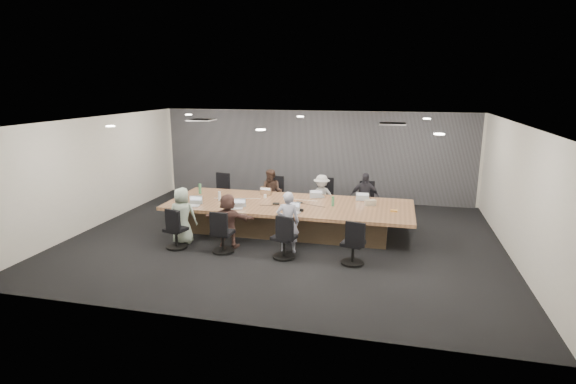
% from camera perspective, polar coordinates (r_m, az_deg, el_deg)
% --- Properties ---
extents(floor, '(10.00, 8.00, 0.00)m').
position_cam_1_polar(floor, '(10.83, -0.50, -5.89)').
color(floor, black).
rests_on(floor, ground).
extents(ceiling, '(10.00, 8.00, 0.00)m').
position_cam_1_polar(ceiling, '(10.24, -0.53, 9.04)').
color(ceiling, white).
rests_on(ceiling, wall_back).
extents(wall_back, '(10.00, 0.00, 2.80)m').
position_cam_1_polar(wall_back, '(14.30, 3.39, 4.66)').
color(wall_back, beige).
rests_on(wall_back, ground).
extents(wall_front, '(10.00, 0.00, 2.80)m').
position_cam_1_polar(wall_front, '(6.78, -8.78, -5.63)').
color(wall_front, beige).
rests_on(wall_front, ground).
extents(wall_left, '(0.00, 8.00, 2.80)m').
position_cam_1_polar(wall_left, '(12.61, -23.16, 2.38)').
color(wall_left, beige).
rests_on(wall_left, ground).
extents(wall_right, '(0.00, 8.00, 2.80)m').
position_cam_1_polar(wall_right, '(10.46, 27.12, -0.14)').
color(wall_right, beige).
rests_on(wall_right, ground).
extents(curtain, '(9.80, 0.04, 2.80)m').
position_cam_1_polar(curtain, '(14.22, 3.33, 4.61)').
color(curtain, '#535258').
rests_on(curtain, ground).
extents(conference_table, '(6.00, 2.20, 0.74)m').
position_cam_1_polar(conference_table, '(11.17, 0.12, -3.12)').
color(conference_table, brown).
rests_on(conference_table, ground).
extents(chair_0, '(0.67, 0.67, 0.84)m').
position_cam_1_polar(chair_0, '(13.45, -8.36, -0.29)').
color(chair_0, black).
rests_on(chair_0, ground).
extents(chair_1, '(0.58, 0.58, 0.82)m').
position_cam_1_polar(chair_1, '(12.95, -1.66, -0.75)').
color(chair_1, black).
rests_on(chair_1, ground).
extents(chair_2, '(0.63, 0.63, 0.85)m').
position_cam_1_polar(chair_2, '(12.66, 4.52, -1.03)').
color(chair_2, black).
rests_on(chair_2, ground).
extents(chair_3, '(0.58, 0.58, 0.78)m').
position_cam_1_polar(chair_3, '(12.55, 9.74, -1.49)').
color(chair_3, black).
rests_on(chair_3, ground).
extents(chair_4, '(0.60, 0.60, 0.73)m').
position_cam_1_polar(chair_4, '(10.40, -14.03, -5.03)').
color(chair_4, black).
rests_on(chair_4, ground).
extents(chair_5, '(0.53, 0.53, 0.74)m').
position_cam_1_polar(chair_5, '(9.95, -8.29, -5.57)').
color(chair_5, black).
rests_on(chair_5, ground).
extents(chair_6, '(0.64, 0.64, 0.76)m').
position_cam_1_polar(chair_6, '(9.54, -0.51, -6.22)').
color(chair_6, black).
rests_on(chair_6, ground).
extents(chair_7, '(0.61, 0.61, 0.74)m').
position_cam_1_polar(chair_7, '(9.32, 8.25, -6.91)').
color(chair_7, black).
rests_on(chair_7, ground).
extents(person_1, '(0.66, 0.53, 1.31)m').
position_cam_1_polar(person_1, '(12.56, -2.08, -0.05)').
color(person_1, '#3D2A22').
rests_on(person_1, ground).
extents(laptop_1, '(0.36, 0.28, 0.02)m').
position_cam_1_polar(laptop_1, '(12.03, -2.79, -0.20)').
color(laptop_1, '#8C6647').
rests_on(laptop_1, conference_table).
extents(person_2, '(0.81, 0.49, 1.22)m').
position_cam_1_polar(person_2, '(12.28, 4.28, -0.61)').
color(person_2, '#ABABAB').
rests_on(person_2, ground).
extents(laptop_2, '(0.36, 0.28, 0.02)m').
position_cam_1_polar(laptop_2, '(11.72, 3.85, -0.59)').
color(laptop_2, '#B2B2B7').
rests_on(laptop_2, conference_table).
extents(person_3, '(0.79, 0.36, 1.33)m').
position_cam_1_polar(person_3, '(12.14, 9.67, -0.66)').
color(person_3, '#27262E').
rests_on(person_3, ground).
extents(laptop_3, '(0.33, 0.23, 0.02)m').
position_cam_1_polar(laptop_3, '(11.59, 9.50, -0.91)').
color(laptop_3, '#B2B2B7').
rests_on(laptop_3, conference_table).
extents(person_4, '(0.70, 0.51, 1.32)m').
position_cam_1_polar(person_4, '(10.61, -13.26, -2.94)').
color(person_4, '#98AB99').
rests_on(person_4, ground).
extents(laptop_4, '(0.34, 0.26, 0.02)m').
position_cam_1_polar(laptop_4, '(11.06, -12.02, -1.72)').
color(laptop_4, '#B2B2B7').
rests_on(laptop_4, conference_table).
extents(person_5, '(1.17, 0.44, 1.24)m').
position_cam_1_polar(person_5, '(10.18, -7.61, -3.61)').
color(person_5, '#513530').
rests_on(person_5, ground).
extents(laptop_5, '(0.33, 0.26, 0.02)m').
position_cam_1_polar(laptop_5, '(10.64, -6.58, -2.12)').
color(laptop_5, '#B2B2B7').
rests_on(laptop_5, conference_table).
extents(person_6, '(0.55, 0.42, 1.37)m').
position_cam_1_polar(person_6, '(9.76, -0.02, -3.86)').
color(person_6, '#9D9EB6').
rests_on(person_6, ground).
extents(laptop_6, '(0.33, 0.25, 0.02)m').
position_cam_1_polar(laptop_6, '(10.26, 0.70, -2.62)').
color(laptop_6, '#B2B2B7').
rests_on(laptop_6, conference_table).
extents(bottle_green_left, '(0.09, 0.09, 0.27)m').
position_cam_1_polar(bottle_green_left, '(12.25, -11.12, 0.42)').
color(bottle_green_left, '#3E8152').
rests_on(bottle_green_left, conference_table).
extents(bottle_green_right, '(0.09, 0.09, 0.24)m').
position_cam_1_polar(bottle_green_right, '(10.84, 5.72, -1.18)').
color(bottle_green_right, '#3E8152').
rests_on(bottle_green_right, conference_table).
extents(bottle_clear, '(0.08, 0.08, 0.23)m').
position_cam_1_polar(bottle_clear, '(11.44, -8.70, -0.50)').
color(bottle_clear, silver).
rests_on(bottle_clear, conference_table).
extents(cup_white_far, '(0.08, 0.08, 0.09)m').
position_cam_1_polar(cup_white_far, '(11.61, -2.91, -0.52)').
color(cup_white_far, white).
rests_on(cup_white_far, conference_table).
extents(cup_white_near, '(0.08, 0.08, 0.09)m').
position_cam_1_polar(cup_white_near, '(11.09, 10.34, -1.41)').
color(cup_white_near, white).
rests_on(cup_white_near, conference_table).
extents(mug_brown, '(0.11, 0.11, 0.11)m').
position_cam_1_polar(mug_brown, '(11.68, -12.12, -0.68)').
color(mug_brown, brown).
rests_on(mug_brown, conference_table).
extents(mic_left, '(0.18, 0.14, 0.03)m').
position_cam_1_polar(mic_left, '(10.97, -1.52, -1.50)').
color(mic_left, black).
rests_on(mic_left, conference_table).
extents(mic_right, '(0.17, 0.14, 0.03)m').
position_cam_1_polar(mic_right, '(11.09, 1.41, -1.35)').
color(mic_right, black).
rests_on(mic_right, conference_table).
extents(stapler, '(0.18, 0.11, 0.07)m').
position_cam_1_polar(stapler, '(10.39, 1.53, -2.28)').
color(stapler, black).
rests_on(stapler, conference_table).
extents(canvas_bag, '(0.29, 0.23, 0.14)m').
position_cam_1_polar(canvas_bag, '(11.05, 10.41, -1.34)').
color(canvas_bag, tan).
rests_on(canvas_bag, conference_table).
extents(snack_packet, '(0.16, 0.11, 0.04)m').
position_cam_1_polar(snack_packet, '(10.65, 13.30, -2.34)').
color(snack_packet, '#C3802F').
rests_on(snack_packet, conference_table).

